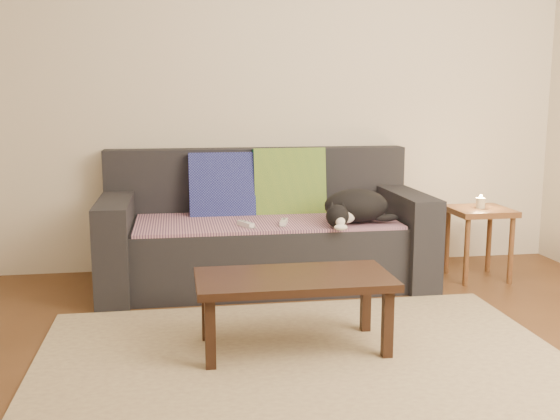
{
  "coord_description": "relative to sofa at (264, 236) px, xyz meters",
  "views": [
    {
      "loc": [
        -0.57,
        -2.65,
        1.23
      ],
      "look_at": [
        0.05,
        1.2,
        0.55
      ],
      "focal_mm": 42.0,
      "sensor_mm": 36.0,
      "label": 1
    }
  ],
  "objects": [
    {
      "name": "coffee_table",
      "position": [
        -0.02,
        -1.22,
        0.02
      ],
      "size": [
        0.94,
        0.47,
        0.38
      ],
      "color": "black",
      "rests_on": "rug"
    },
    {
      "name": "cat",
      "position": [
        0.54,
        -0.3,
        0.23
      ],
      "size": [
        0.5,
        0.42,
        0.21
      ],
      "rotation": [
        0.0,
        0.0,
        0.16
      ],
      "color": "black",
      "rests_on": "throw_blanket"
    },
    {
      "name": "throw_blanket",
      "position": [
        0.0,
        -0.09,
        0.12
      ],
      "size": [
        1.66,
        0.74,
        0.02
      ],
      "primitive_type": "cube",
      "color": "#432B51",
      "rests_on": "sofa"
    },
    {
      "name": "wii_remote_b",
      "position": [
        0.09,
        -0.28,
        0.15
      ],
      "size": [
        0.08,
        0.15,
        0.03
      ],
      "primitive_type": "cube",
      "rotation": [
        0.0,
        0.0,
        1.29
      ],
      "color": "white",
      "rests_on": "throw_blanket"
    },
    {
      "name": "wii_remote_a",
      "position": [
        -0.15,
        -0.3,
        0.15
      ],
      "size": [
        0.1,
        0.15,
        0.03
      ],
      "primitive_type": "cube",
      "rotation": [
        0.0,
        0.0,
        2.0
      ],
      "color": "white",
      "rests_on": "throw_blanket"
    },
    {
      "name": "rug",
      "position": [
        0.0,
        -1.42,
        -0.3
      ],
      "size": [
        2.5,
        1.8,
        0.01
      ],
      "primitive_type": "cube",
      "color": "tan",
      "rests_on": "ground"
    },
    {
      "name": "side_table",
      "position": [
        1.45,
        -0.16,
        0.09
      ],
      "size": [
        0.39,
        0.39,
        0.49
      ],
      "color": "brown",
      "rests_on": "ground"
    },
    {
      "name": "cushion_navy",
      "position": [
        -0.26,
        0.17,
        0.32
      ],
      "size": [
        0.44,
        0.21,
        0.45
      ],
      "primitive_type": "cube",
      "rotation": [
        -0.25,
        0.0,
        0.0
      ],
      "color": "#141557",
      "rests_on": "throw_blanket"
    },
    {
      "name": "cushion_green",
      "position": [
        0.2,
        0.17,
        0.32
      ],
      "size": [
        0.49,
        0.2,
        0.51
      ],
      "primitive_type": "cube",
      "rotation": [
        -0.16,
        0.0,
        0.0
      ],
      "color": "#0B4B33",
      "rests_on": "throw_blanket"
    },
    {
      "name": "back_wall",
      "position": [
        0.0,
        0.43,
        0.99
      ],
      "size": [
        4.5,
        0.04,
        2.6
      ],
      "primitive_type": "cube",
      "color": "beige",
      "rests_on": "ground"
    },
    {
      "name": "sofa",
      "position": [
        0.0,
        0.0,
        0.0
      ],
      "size": [
        2.1,
        0.94,
        0.87
      ],
      "color": "#232328",
      "rests_on": "ground"
    },
    {
      "name": "candle",
      "position": [
        1.45,
        -0.16,
        0.21
      ],
      "size": [
        0.06,
        0.06,
        0.09
      ],
      "color": "beige",
      "rests_on": "side_table"
    },
    {
      "name": "ground",
      "position": [
        0.0,
        -1.57,
        -0.31
      ],
      "size": [
        4.5,
        4.5,
        0.0
      ],
      "primitive_type": "plane",
      "color": "brown",
      "rests_on": "ground"
    }
  ]
}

